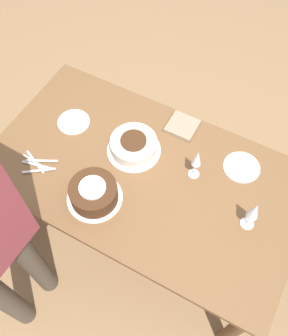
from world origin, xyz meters
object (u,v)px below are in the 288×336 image
object	(u,v)px
cake_front_chocolate	(94,193)
wine_glass_far	(254,212)
wine_glass_near	(197,160)
cake_center_white	(134,146)

from	to	relation	value
cake_front_chocolate	wine_glass_far	world-z (taller)	wine_glass_far
cake_front_chocolate	wine_glass_near	xyz separation A→B (m)	(0.37, 0.35, 0.09)
cake_front_chocolate	wine_glass_far	size ratio (longest dim) A/B	1.35
cake_center_white	wine_glass_far	xyz separation A→B (m)	(0.67, -0.11, 0.09)
cake_front_chocolate	cake_center_white	bearing A→B (deg)	84.92
cake_center_white	wine_glass_near	size ratio (longest dim) A/B	1.42
cake_center_white	wine_glass_far	distance (m)	0.68
cake_front_chocolate	wine_glass_near	world-z (taller)	wine_glass_near
cake_center_white	wine_glass_far	world-z (taller)	wine_glass_far
cake_front_chocolate	wine_glass_near	size ratio (longest dim) A/B	1.36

